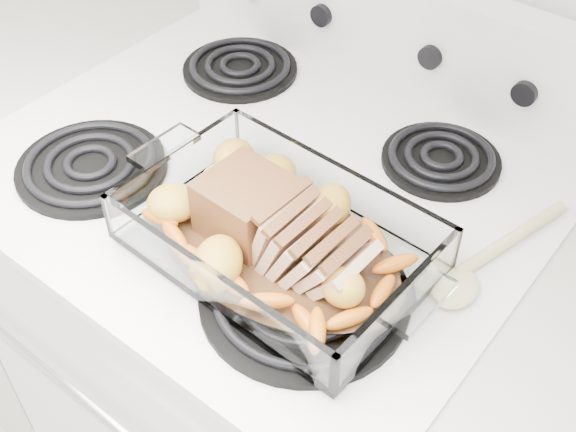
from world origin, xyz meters
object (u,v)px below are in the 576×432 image
Objects in this scene: baking_dish at (278,242)px; pork_roast at (269,222)px; counter_left at (47,206)px; electric_range at (272,352)px.

pork_roast is (-0.01, 0.00, 0.03)m from baking_dish.
electric_range is at bearing 0.10° from counter_left.
electric_range is 0.54m from pork_roast.
electric_range is 0.67m from counter_left.
pork_roast is (0.78, -0.13, 0.52)m from counter_left.
electric_range is 4.99× the size of pork_roast.
baking_dish is 0.03m from pork_roast.
baking_dish is 1.61× the size of pork_roast.
electric_range is at bearing 136.10° from baking_dish.
electric_range reaches higher than pork_roast.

